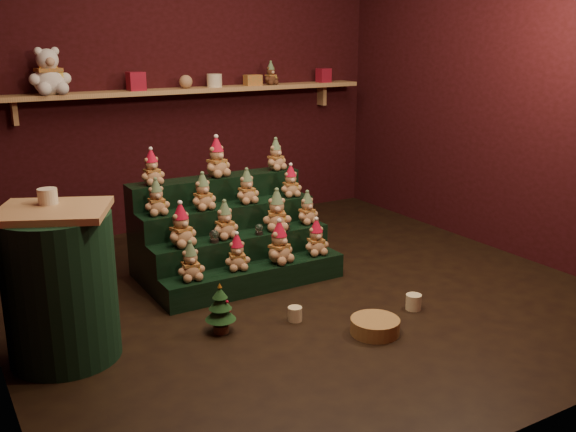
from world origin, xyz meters
TOP-DOWN VIEW (x-y plane):
  - ground at (0.00, 0.00)m, footprint 4.00×4.00m
  - back_wall at (0.00, 2.05)m, footprint 4.00×0.10m
  - front_wall at (0.00, -2.05)m, footprint 4.00×0.10m
  - right_wall at (2.05, 0.00)m, footprint 0.10×4.00m
  - back_shelf at (0.00, 1.87)m, footprint 3.60×0.26m
  - riser_tier_front at (-0.24, 0.16)m, footprint 1.40×0.22m
  - riser_tier_midfront at (-0.24, 0.38)m, footprint 1.40×0.22m
  - riser_tier_midback at (-0.24, 0.60)m, footprint 1.40×0.22m
  - riser_tier_back at (-0.24, 0.82)m, footprint 1.40×0.22m
  - teddy_0 at (-0.74, 0.16)m, footprint 0.21×0.19m
  - teddy_1 at (-0.38, 0.17)m, footprint 0.22×0.21m
  - teddy_2 at (-0.05, 0.14)m, footprint 0.27×0.26m
  - teddy_3 at (0.28, 0.16)m, footprint 0.21×0.19m
  - teddy_4 at (-0.72, 0.36)m, footprint 0.25×0.24m
  - teddy_5 at (-0.38, 0.37)m, footprint 0.21×0.19m
  - teddy_6 at (0.05, 0.36)m, footprint 0.28×0.26m
  - teddy_7 at (0.34, 0.38)m, footprint 0.19×0.18m
  - teddy_8 at (-0.80, 0.61)m, footprint 0.19×0.17m
  - teddy_9 at (-0.45, 0.58)m, footprint 0.21×0.20m
  - teddy_10 at (-0.09, 0.58)m, footprint 0.19×0.17m
  - teddy_11 at (0.31, 0.59)m, footprint 0.20×0.18m
  - teddy_12 at (-0.76, 0.80)m, footprint 0.20×0.18m
  - teddy_13 at (-0.23, 0.81)m, footprint 0.26×0.24m
  - teddy_14 at (0.30, 0.80)m, footprint 0.22×0.21m
  - snow_globe_a at (-0.49, 0.32)m, footprint 0.07×0.07m
  - snow_globe_b at (-0.12, 0.32)m, footprint 0.06×0.06m
  - snow_globe_c at (0.11, 0.32)m, footprint 0.06×0.06m
  - side_table at (-1.65, -0.17)m, footprint 0.73×0.68m
  - table_ornament at (-1.65, -0.07)m, footprint 0.11×0.11m
  - mini_christmas_tree at (-0.75, -0.34)m, footprint 0.19×0.19m
  - mug_left at (-0.27, -0.44)m, footprint 0.09×0.09m
  - mug_right at (0.51, -0.69)m, footprint 0.11×0.11m
  - wicker_basket at (0.06, -0.85)m, footprint 0.33×0.33m
  - white_bear at (-1.22, 1.84)m, footprint 0.36×0.33m
  - brown_bear at (0.84, 1.84)m, footprint 0.17×0.16m
  - gift_tin_red_a at (-0.50, 1.85)m, footprint 0.14×0.14m
  - gift_tin_cream at (0.24, 1.85)m, footprint 0.14×0.14m
  - gift_tin_red_b at (1.46, 1.85)m, footprint 0.12×0.12m
  - shelf_plush_ball at (-0.04, 1.85)m, footprint 0.12×0.12m
  - scarf_gift_box at (0.64, 1.85)m, footprint 0.16×0.10m

SIDE VIEW (x-z plane):
  - ground at x=0.00m, z-range 0.00..0.00m
  - mug_left at x=-0.27m, z-range 0.00..0.09m
  - wicker_basket at x=0.06m, z-range 0.00..0.10m
  - mug_right at x=0.51m, z-range 0.00..0.11m
  - riser_tier_front at x=-0.24m, z-range 0.00..0.18m
  - mini_christmas_tree at x=-0.75m, z-range 0.00..0.32m
  - riser_tier_midfront at x=-0.24m, z-range 0.00..0.36m
  - riser_tier_midback at x=-0.24m, z-range 0.00..0.54m
  - teddy_1 at x=-0.38m, z-range 0.18..0.44m
  - teddy_0 at x=-0.74m, z-range 0.18..0.44m
  - teddy_3 at x=0.28m, z-range 0.18..0.45m
  - teddy_2 at x=-0.05m, z-range 0.18..0.49m
  - riser_tier_back at x=-0.24m, z-range 0.00..0.72m
  - snow_globe_c at x=0.11m, z-range 0.36..0.44m
  - snow_globe_b at x=-0.12m, z-range 0.36..0.44m
  - snow_globe_a at x=-0.49m, z-range 0.36..0.45m
  - side_table at x=-1.65m, z-range -0.01..0.88m
  - teddy_7 at x=0.34m, z-range 0.36..0.61m
  - teddy_5 at x=-0.38m, z-range 0.36..0.63m
  - teddy_4 at x=-0.72m, z-range 0.36..0.66m
  - teddy_6 at x=0.05m, z-range 0.36..0.67m
  - teddy_11 at x=0.31m, z-range 0.54..0.79m
  - teddy_8 at x=-0.80m, z-range 0.54..0.80m
  - teddy_10 at x=-0.09m, z-range 0.54..0.80m
  - teddy_9 at x=-0.45m, z-range 0.54..0.81m
  - teddy_14 at x=0.30m, z-range 0.72..0.97m
  - teddy_12 at x=-0.76m, z-range 0.72..0.98m
  - teddy_13 at x=-0.23m, z-range 0.72..1.02m
  - table_ornament at x=-1.65m, z-range 0.89..0.98m
  - back_shelf at x=0.00m, z-range 1.17..1.41m
  - scarf_gift_box at x=0.64m, z-range 1.32..1.42m
  - gift_tin_cream at x=0.24m, z-range 1.32..1.44m
  - shelf_plush_ball at x=-0.04m, z-range 1.32..1.44m
  - gift_tin_red_b at x=1.46m, z-range 1.32..1.46m
  - back_wall at x=0.00m, z-range 0.00..2.80m
  - front_wall at x=0.00m, z-range 0.00..2.80m
  - right_wall at x=2.05m, z-range 0.00..2.80m
  - gift_tin_red_a at x=-0.50m, z-range 1.32..1.48m
  - brown_bear at x=0.84m, z-range 1.32..1.54m
  - white_bear at x=-1.22m, z-range 1.32..1.79m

